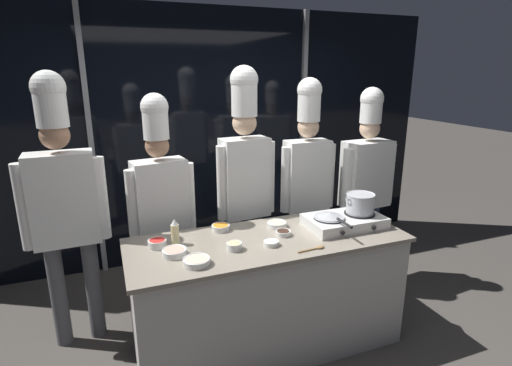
# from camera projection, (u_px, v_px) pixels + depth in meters

# --- Properties ---
(ground_plane) EXTENTS (24.00, 24.00, 0.00)m
(ground_plane) POSITION_uv_depth(u_px,v_px,m) (267.00, 343.00, 3.13)
(ground_plane) COLOR #47423D
(window_wall_back) EXTENTS (5.46, 0.09, 2.70)m
(window_wall_back) POSITION_uv_depth(u_px,v_px,m) (206.00, 138.00, 4.35)
(window_wall_back) COLOR black
(window_wall_back) RESTS_ON ground_plane
(demo_counter) EXTENTS (2.02, 0.76, 0.89)m
(demo_counter) POSITION_uv_depth(u_px,v_px,m) (268.00, 293.00, 3.01)
(demo_counter) COLOR beige
(demo_counter) RESTS_ON ground_plane
(portable_stove) EXTENTS (0.59, 0.38, 0.10)m
(portable_stove) POSITION_uv_depth(u_px,v_px,m) (344.00, 221.00, 3.09)
(portable_stove) COLOR silver
(portable_stove) RESTS_ON demo_counter
(frying_pan) EXTENTS (0.24, 0.41, 0.04)m
(frying_pan) POSITION_uv_depth(u_px,v_px,m) (330.00, 215.00, 3.02)
(frying_pan) COLOR #ADAFB5
(frying_pan) RESTS_ON portable_stove
(stock_pot) EXTENTS (0.25, 0.22, 0.15)m
(stock_pot) POSITION_uv_depth(u_px,v_px,m) (360.00, 203.00, 3.10)
(stock_pot) COLOR #B7BABF
(stock_pot) RESTS_ON portable_stove
(squeeze_bottle_oil) EXTENTS (0.06, 0.06, 0.19)m
(squeeze_bottle_oil) POSITION_uv_depth(u_px,v_px,m) (175.00, 232.00, 2.76)
(squeeze_bottle_oil) COLOR beige
(squeeze_bottle_oil) RESTS_ON demo_counter
(prep_bowl_ginger) EXTENTS (0.11, 0.11, 0.05)m
(prep_bowl_ginger) POSITION_uv_depth(u_px,v_px,m) (234.00, 246.00, 2.70)
(prep_bowl_ginger) COLOR white
(prep_bowl_ginger) RESTS_ON demo_counter
(prep_bowl_shrimp) EXTENTS (0.16, 0.16, 0.05)m
(prep_bowl_shrimp) POSITION_uv_depth(u_px,v_px,m) (175.00, 252.00, 2.61)
(prep_bowl_shrimp) COLOR white
(prep_bowl_shrimp) RESTS_ON demo_counter
(prep_bowl_carrots) EXTENTS (0.14, 0.14, 0.04)m
(prep_bowl_carrots) POSITION_uv_depth(u_px,v_px,m) (221.00, 227.00, 3.03)
(prep_bowl_carrots) COLOR white
(prep_bowl_carrots) RESTS_ON demo_counter
(prep_bowl_bell_pepper) EXTENTS (0.13, 0.13, 0.06)m
(prep_bowl_bell_pepper) POSITION_uv_depth(u_px,v_px,m) (157.00, 243.00, 2.74)
(prep_bowl_bell_pepper) COLOR white
(prep_bowl_bell_pepper) RESTS_ON demo_counter
(prep_bowl_noodles) EXTENTS (0.15, 0.15, 0.04)m
(prep_bowl_noodles) POSITION_uv_depth(u_px,v_px,m) (277.00, 224.00, 3.09)
(prep_bowl_noodles) COLOR white
(prep_bowl_noodles) RESTS_ON demo_counter
(prep_bowl_chicken) EXTENTS (0.17, 0.17, 0.04)m
(prep_bowl_chicken) POSITION_uv_depth(u_px,v_px,m) (197.00, 261.00, 2.49)
(prep_bowl_chicken) COLOR white
(prep_bowl_chicken) RESTS_ON demo_counter
(prep_bowl_rice) EXTENTS (0.11, 0.11, 0.03)m
(prep_bowl_rice) POSITION_uv_depth(u_px,v_px,m) (271.00, 243.00, 2.77)
(prep_bowl_rice) COLOR white
(prep_bowl_rice) RESTS_ON demo_counter
(prep_bowl_soy_glaze) EXTENTS (0.11, 0.11, 0.04)m
(prep_bowl_soy_glaze) POSITION_uv_depth(u_px,v_px,m) (283.00, 233.00, 2.93)
(prep_bowl_soy_glaze) COLOR white
(prep_bowl_soy_glaze) RESTS_ON demo_counter
(serving_spoon_slotted) EXTENTS (0.21, 0.05, 0.02)m
(serving_spoon_slotted) POSITION_uv_depth(u_px,v_px,m) (316.00, 248.00, 2.71)
(serving_spoon_slotted) COLOR olive
(serving_spoon_slotted) RESTS_ON demo_counter
(chef_head) EXTENTS (0.60, 0.25, 2.07)m
(chef_head) POSITION_uv_depth(u_px,v_px,m) (63.00, 196.00, 2.86)
(chef_head) COLOR #4C4C51
(chef_head) RESTS_ON ground_plane
(chef_sous) EXTENTS (0.54, 0.27, 1.90)m
(chef_sous) POSITION_uv_depth(u_px,v_px,m) (161.00, 196.00, 3.16)
(chef_sous) COLOR #232326
(chef_sous) RESTS_ON ground_plane
(chef_line) EXTENTS (0.53, 0.25, 2.10)m
(chef_line) POSITION_uv_depth(u_px,v_px,m) (245.00, 170.00, 3.37)
(chef_line) COLOR #232326
(chef_line) RESTS_ON ground_plane
(chef_pastry) EXTENTS (0.53, 0.22, 2.01)m
(chef_pastry) POSITION_uv_depth(u_px,v_px,m) (307.00, 171.00, 3.65)
(chef_pastry) COLOR #4C4C51
(chef_pastry) RESTS_ON ground_plane
(chef_apprentice) EXTENTS (0.61, 0.28, 1.92)m
(chef_apprentice) POSITION_uv_depth(u_px,v_px,m) (366.00, 175.00, 3.82)
(chef_apprentice) COLOR #2D3856
(chef_apprentice) RESTS_ON ground_plane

